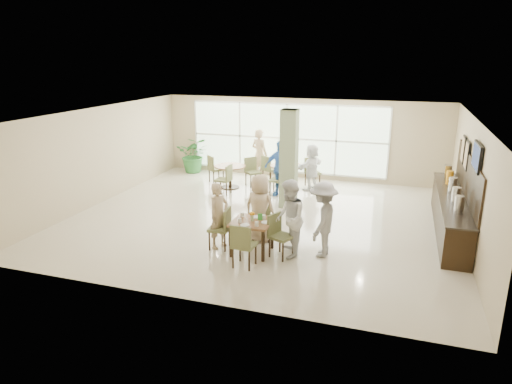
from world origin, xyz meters
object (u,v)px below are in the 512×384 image
(main_table, at_px, (252,225))
(teen_far, at_px, (260,208))
(round_table_right, at_px, (287,170))
(teen_right, at_px, (289,219))
(teen_standing, at_px, (323,219))
(buffet_counter, at_px, (451,211))
(round_table_left, at_px, (230,171))
(adult_b, at_px, (311,167))
(teen_left, at_px, (219,216))
(adult_a, at_px, (280,168))
(potted_plant, at_px, (194,155))
(adult_standing, at_px, (259,154))

(main_table, xyz_separation_m, teen_far, (-0.05, 0.73, 0.16))
(round_table_right, relative_size, teen_right, 0.65)
(teen_standing, bearing_deg, buffet_counter, 134.96)
(buffet_counter, height_order, teen_far, buffet_counter)
(round_table_left, distance_m, adult_b, 2.66)
(teen_right, bearing_deg, round_table_left, -162.78)
(teen_left, height_order, adult_a, adult_a)
(buffet_counter, height_order, potted_plant, buffet_counter)
(main_table, distance_m, round_table_left, 5.26)
(teen_standing, bearing_deg, potted_plant, -130.85)
(round_table_right, xyz_separation_m, teen_far, (0.52, -4.61, 0.23))
(buffet_counter, xyz_separation_m, teen_standing, (-2.78, -2.37, 0.28))
(round_table_left, distance_m, teen_right, 5.59)
(adult_standing, bearing_deg, potted_plant, 16.73)
(teen_far, height_order, teen_standing, teen_standing)
(adult_a, height_order, adult_b, adult_a)
(buffet_counter, bearing_deg, main_table, -147.58)
(teen_far, bearing_deg, adult_standing, -60.48)
(main_table, height_order, teen_standing, teen_standing)
(main_table, relative_size, teen_left, 0.57)
(potted_plant, relative_size, adult_standing, 0.75)
(teen_far, xyz_separation_m, adult_standing, (-1.69, 5.33, 0.09))
(teen_left, xyz_separation_m, adult_standing, (-0.93, 5.97, 0.14))
(teen_far, xyz_separation_m, teen_standing, (1.54, -0.39, 0.03))
(teen_left, xyz_separation_m, teen_right, (1.61, 0.01, 0.10))
(adult_standing, bearing_deg, teen_far, 129.12)
(round_table_left, relative_size, adult_standing, 0.58)
(round_table_right, relative_size, buffet_counter, 0.24)
(main_table, bearing_deg, adult_a, 97.24)
(adult_b, bearing_deg, potted_plant, -77.61)
(buffet_counter, relative_size, adult_a, 2.71)
(main_table, xyz_separation_m, teen_right, (0.80, 0.09, 0.21))
(potted_plant, xyz_separation_m, teen_far, (4.32, -5.54, 0.14))
(teen_right, xyz_separation_m, adult_standing, (-2.54, 5.96, 0.04))
(teen_far, bearing_deg, buffet_counter, -143.47)
(round_table_right, bearing_deg, buffet_counter, -28.52)
(teen_far, bearing_deg, potted_plant, -40.21)
(adult_standing, bearing_deg, teen_standing, 140.99)
(round_table_right, bearing_deg, teen_far, -83.59)
(round_table_right, distance_m, teen_far, 4.64)
(teen_right, distance_m, adult_b, 5.26)
(main_table, relative_size, adult_b, 0.57)
(main_table, distance_m, teen_left, 0.83)
(round_table_right, distance_m, adult_standing, 1.42)
(teen_far, relative_size, adult_b, 1.07)
(adult_a, bearing_deg, adult_standing, 133.10)
(teen_standing, relative_size, adult_a, 0.97)
(teen_left, bearing_deg, round_table_left, 40.26)
(round_table_left, height_order, teen_left, teen_left)
(teen_right, height_order, adult_standing, adult_standing)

